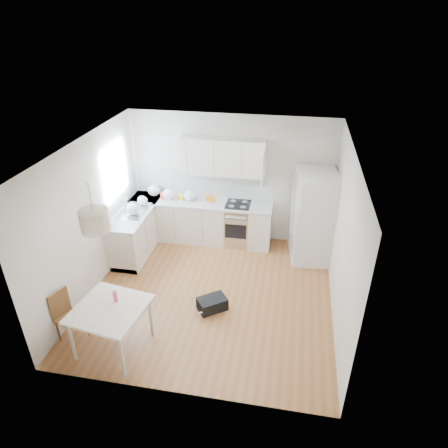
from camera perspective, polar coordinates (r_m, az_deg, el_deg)
name	(u,v)px	position (r m, az deg, el deg)	size (l,w,h in m)	color
floor	(211,294)	(7.24, -1.84, -9.93)	(4.20, 4.20, 0.00)	brown
ceiling	(208,148)	(5.92, -2.26, 10.78)	(4.20, 4.20, 0.00)	white
wall_back	(231,179)	(8.33, 1.03, 6.46)	(4.20, 4.20, 0.00)	beige
wall_left	(90,217)	(7.18, -18.65, 0.91)	(4.20, 4.20, 0.00)	beige
wall_right	(343,241)	(6.42, 16.65, -2.28)	(4.20, 4.20, 0.00)	beige
window_glassblock	(115,171)	(7.94, -15.30, 7.34)	(0.02, 1.00, 1.00)	#BFE0F9
cabinets_back	(201,222)	(8.57, -3.32, 0.35)	(3.00, 0.60, 0.88)	beige
cabinets_left	(138,230)	(8.42, -12.23, -0.89)	(0.60, 1.80, 0.88)	beige
counter_back	(200,202)	(8.36, -3.41, 3.11)	(3.02, 0.64, 0.04)	#B9BBBE
counter_left	(135,211)	(8.20, -12.57, 1.89)	(0.64, 1.82, 0.04)	#B9BBBE
backsplash_back	(203,183)	(8.49, -3.01, 5.85)	(3.00, 0.01, 0.58)	silver
backsplash_left	(119,195)	(8.19, -14.71, 3.97)	(0.01, 1.80, 0.58)	silver
upper_cabinets	(223,157)	(8.02, -0.20, 9.57)	(1.70, 0.32, 0.75)	beige
range_oven	(238,225)	(8.43, 1.98, -0.12)	(0.50, 0.61, 0.88)	silver
sink	(134,211)	(8.16, -12.70, 1.82)	(0.50, 0.80, 0.16)	silver
refrigerator	(314,217)	(7.94, 12.72, 0.98)	(0.87, 0.91, 1.82)	silver
dining_table	(110,313)	(6.07, -15.96, -12.07)	(1.10, 1.10, 0.76)	beige
dining_chair	(70,317)	(6.58, -21.13, -12.31)	(0.35, 0.35, 0.84)	#503418
drink_bottle	(115,295)	(6.05, -15.30, -9.79)	(0.06, 0.06, 0.21)	#F34371
gym_bag	(212,304)	(6.87, -1.70, -11.30)	(0.47, 0.31, 0.22)	black
pendant_lamp	(94,221)	(5.23, -18.03, 0.46)	(0.37, 0.37, 0.29)	beige
grocery_bag_a	(154,190)	(8.68, -9.98, 4.75)	(0.27, 0.23, 0.24)	white
grocery_bag_b	(169,194)	(8.45, -7.86, 4.23)	(0.27, 0.23, 0.24)	white
grocery_bag_c	(190,196)	(8.36, -4.89, 4.08)	(0.25, 0.21, 0.23)	white
grocery_bag_d	(142,200)	(8.33, -11.58, 3.31)	(0.21, 0.18, 0.19)	white
grocery_bag_e	(133,209)	(7.96, -12.93, 2.10)	(0.27, 0.23, 0.24)	white
snack_orange	(210,199)	(8.32, -2.00, 3.63)	(0.17, 0.11, 0.12)	#CE6A12
snack_yellow	(181,197)	(8.46, -6.19, 3.83)	(0.14, 0.09, 0.10)	yellow
snack_red	(165,195)	(8.56, -8.47, 4.07)	(0.18, 0.11, 0.12)	red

